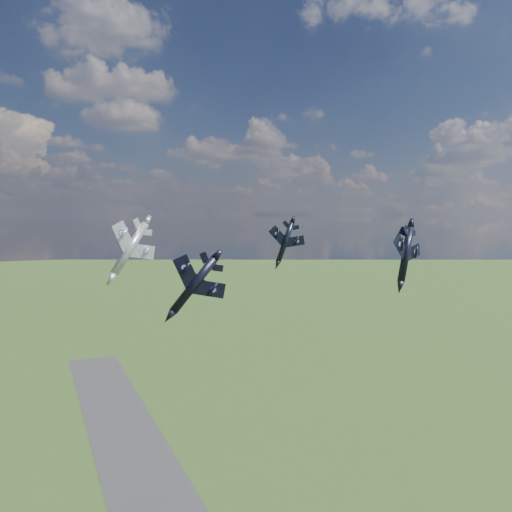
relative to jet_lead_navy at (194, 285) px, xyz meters
name	(u,v)px	position (x,y,z in m)	size (l,w,h in m)	color
jet_lead_navy	(194,285)	(0.00, 0.00, 0.00)	(10.62, 14.81, 3.06)	black
jet_right_navy	(406,254)	(32.68, -12.14, 4.77)	(9.12, 12.71, 2.63)	black
jet_high_navy	(285,242)	(27.93, 21.72, 5.24)	(9.01, 12.56, 2.60)	black
jet_left_silver	(130,249)	(-8.65, 8.16, 5.60)	(10.17, 14.19, 2.93)	gray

